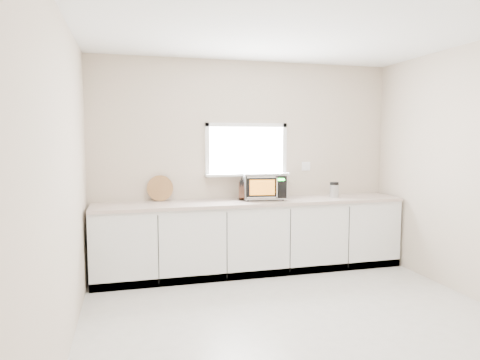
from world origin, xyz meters
name	(u,v)px	position (x,y,z in m)	size (l,w,h in m)	color
ground	(305,328)	(0.00, 0.00, 0.00)	(4.00, 4.00, 0.00)	beige
back_wall	(246,164)	(0.00, 2.00, 1.36)	(4.00, 0.17, 2.70)	beige
cabinets	(252,238)	(0.00, 1.70, 0.44)	(3.92, 0.60, 0.88)	white
countertop	(253,202)	(0.00, 1.69, 0.90)	(3.92, 0.64, 0.04)	#BAA79A
microwave	(264,185)	(0.17, 1.77, 1.10)	(0.58, 0.49, 0.34)	black
knife_block	(243,190)	(-0.11, 1.77, 1.04)	(0.15, 0.22, 0.28)	#4E2A1C
cutting_board	(160,188)	(-1.13, 1.94, 1.08)	(0.32, 0.32, 0.02)	olive
coffee_grinder	(334,190)	(1.12, 1.68, 1.02)	(0.14, 0.14, 0.21)	#B2B5B9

